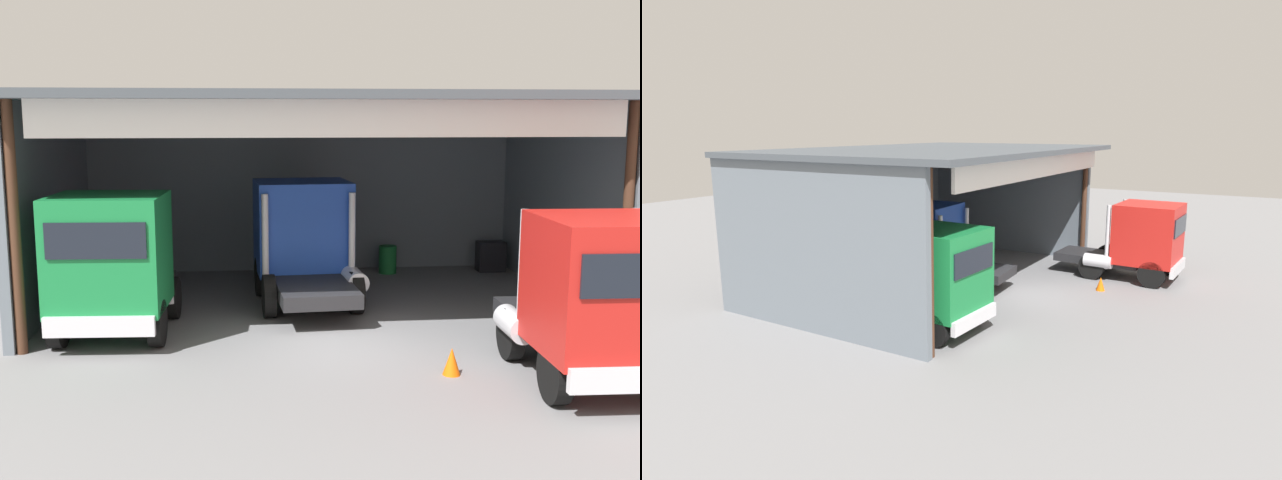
{
  "view_description": "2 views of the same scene",
  "coord_description": "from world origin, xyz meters",
  "views": [
    {
      "loc": [
        -2.04,
        -16.35,
        5.12
      ],
      "look_at": [
        0.0,
        3.11,
        1.92
      ],
      "focal_mm": 42.32,
      "sensor_mm": 36.0,
      "label": 1
    },
    {
      "loc": [
        -19.12,
        -8.04,
        6.46
      ],
      "look_at": [
        0.0,
        3.11,
        1.92
      ],
      "focal_mm": 30.54,
      "sensor_mm": 36.0,
      "label": 2
    }
  ],
  "objects": [
    {
      "name": "tool_cart",
      "position": [
        6.26,
        7.79,
        0.5
      ],
      "size": [
        0.9,
        0.6,
        1.0
      ],
      "primitive_type": "cube",
      "color": "black",
      "rests_on": "ground"
    },
    {
      "name": "ground_plane",
      "position": [
        0.0,
        0.0,
        0.0
      ],
      "size": [
        80.0,
        80.0,
        0.0
      ],
      "primitive_type": "plane",
      "color": "slate",
      "rests_on": "ground"
    },
    {
      "name": "truck_red_left_bay",
      "position": [
        4.66,
        -3.09,
        1.77
      ],
      "size": [
        2.76,
        5.38,
        3.33
      ],
      "rotation": [
        0.0,
        0.0,
        3.1
      ],
      "color": "red",
      "rests_on": "ground"
    },
    {
      "name": "truck_blue_center_right_bay",
      "position": [
        -0.31,
        4.31,
        1.77
      ],
      "size": [
        2.94,
        5.13,
        3.36
      ],
      "rotation": [
        0.0,
        0.0,
        0.06
      ],
      "color": "#1E47B7",
      "rests_on": "ground"
    },
    {
      "name": "truck_green_center_bay",
      "position": [
        -5.05,
        1.21,
        1.79
      ],
      "size": [
        2.74,
        5.14,
        3.39
      ],
      "rotation": [
        0.0,
        0.0,
        3.08
      ],
      "color": "#197F3D",
      "rests_on": "ground"
    },
    {
      "name": "oil_drum",
      "position": [
        2.75,
        7.8,
        0.46
      ],
      "size": [
        0.58,
        0.58,
        0.91
      ],
      "primitive_type": "cylinder",
      "color": "#197233",
      "rests_on": "ground"
    },
    {
      "name": "traffic_cone",
      "position": [
        2.1,
        -2.19,
        0.28
      ],
      "size": [
        0.36,
        0.36,
        0.56
      ],
      "primitive_type": "cone",
      "color": "orange",
      "rests_on": "ground"
    },
    {
      "name": "workshop_shed",
      "position": [
        0.0,
        5.28,
        3.92
      ],
      "size": [
        14.85,
        9.87,
        5.69
      ],
      "color": "slate",
      "rests_on": "ground"
    }
  ]
}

